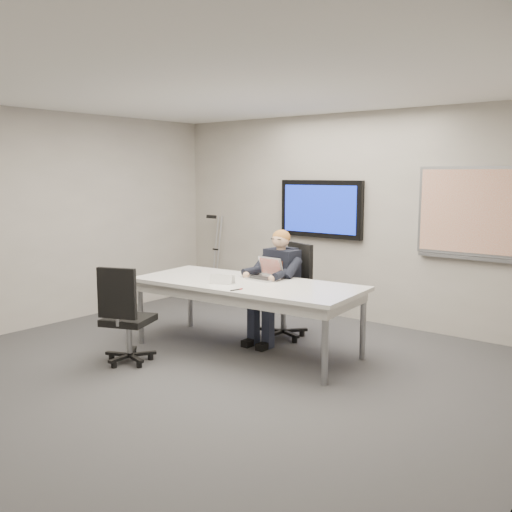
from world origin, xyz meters
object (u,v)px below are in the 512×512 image
Objects in this scene: laptop at (266,274)px; conference_table at (247,290)px; office_chair_near at (127,333)px; office_chair_far at (287,308)px; seated_person at (273,297)px.

conference_table is at bearing -95.37° from laptop.
office_chair_near is at bearing -127.79° from conference_table.
office_chair_far is at bearing -134.10° from office_chair_near.
office_chair_near is 2.92× the size of laptop.
office_chair_far is 0.67m from laptop.
office_chair_far is at bearing 92.13° from seated_person.
office_chair_near is (-0.74, -1.85, -0.03)m from office_chair_far.
laptop is (0.03, -0.45, 0.50)m from office_chair_far.
seated_person is at bearing 107.44° from laptop.
conference_table is 7.40× the size of laptop.
conference_table is 2.32× the size of office_chair_far.
seated_person is (0.01, 0.48, -0.17)m from conference_table.
seated_person is (-0.02, -0.26, 0.18)m from office_chair_far.
office_chair_near is at bearing -113.97° from laptop.
office_chair_far reaches higher than office_chair_near.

